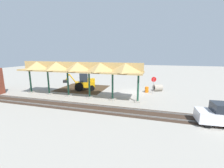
{
  "coord_description": "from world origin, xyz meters",
  "views": [
    {
      "loc": [
        -3.17,
        22.79,
        5.98
      ],
      "look_at": [
        2.84,
        2.07,
        1.6
      ],
      "focal_mm": 24.0,
      "sensor_mm": 36.0,
      "label": 1
    }
  ],
  "objects_px": {
    "backhoe": "(84,83)",
    "traffic_barrel": "(147,90)",
    "concrete_pipe": "(158,88)",
    "stop_sign": "(154,81)"
  },
  "relations": [
    {
      "from": "backhoe",
      "to": "concrete_pipe",
      "type": "height_order",
      "value": "backhoe"
    },
    {
      "from": "backhoe",
      "to": "concrete_pipe",
      "type": "relative_size",
      "value": 3.02
    },
    {
      "from": "stop_sign",
      "to": "traffic_barrel",
      "type": "height_order",
      "value": "stop_sign"
    },
    {
      "from": "backhoe",
      "to": "traffic_barrel",
      "type": "bearing_deg",
      "value": -172.85
    },
    {
      "from": "stop_sign",
      "to": "concrete_pipe",
      "type": "height_order",
      "value": "stop_sign"
    },
    {
      "from": "backhoe",
      "to": "concrete_pipe",
      "type": "xyz_separation_m",
      "value": [
        -11.76,
        -2.75,
        -0.73
      ]
    },
    {
      "from": "backhoe",
      "to": "traffic_barrel",
      "type": "xyz_separation_m",
      "value": [
        -10.1,
        -1.27,
        -0.82
      ]
    },
    {
      "from": "backhoe",
      "to": "traffic_barrel",
      "type": "distance_m",
      "value": 10.21
    },
    {
      "from": "stop_sign",
      "to": "backhoe",
      "type": "distance_m",
      "value": 11.15
    },
    {
      "from": "concrete_pipe",
      "to": "traffic_barrel",
      "type": "distance_m",
      "value": 2.23
    }
  ]
}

